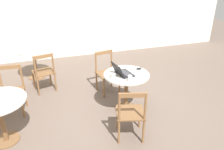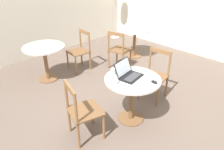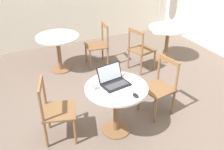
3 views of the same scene
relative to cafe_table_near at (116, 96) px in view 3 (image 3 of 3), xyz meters
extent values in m
plane|color=#66564C|center=(-0.04, 0.10, -0.57)|extent=(16.00, 16.00, 0.00)
cylinder|color=brown|center=(0.00, 0.00, -0.56)|extent=(0.39, 0.39, 0.02)
cylinder|color=brown|center=(0.00, 0.00, -0.22)|extent=(0.08, 0.08, 0.67)
cylinder|color=silver|center=(0.00, 0.00, 0.13)|extent=(0.81, 0.81, 0.03)
cylinder|color=brown|center=(1.94, 1.57, -0.56)|extent=(0.39, 0.39, 0.02)
cylinder|color=brown|center=(1.94, 1.57, -0.22)|extent=(0.08, 0.08, 0.67)
cylinder|color=silver|center=(1.94, 1.57, 0.13)|extent=(0.81, 0.81, 0.03)
cylinder|color=brown|center=(-0.24, 2.05, -0.56)|extent=(0.39, 0.39, 0.02)
cylinder|color=brown|center=(-0.24, 2.05, -0.22)|extent=(0.08, 0.08, 0.67)
cylinder|color=silver|center=(-0.24, 2.05, 0.13)|extent=(0.81, 0.81, 0.03)
cylinder|color=brown|center=(0.58, -0.09, -0.37)|extent=(0.04, 0.04, 0.41)
cylinder|color=brown|center=(0.52, 0.27, -0.37)|extent=(0.04, 0.04, 0.41)
cylinder|color=brown|center=(0.94, -0.03, -0.37)|extent=(0.04, 0.04, 0.41)
cylinder|color=brown|center=(0.88, 0.33, -0.37)|extent=(0.04, 0.04, 0.41)
cube|color=brown|center=(0.73, 0.12, -0.15)|extent=(0.48, 0.48, 0.02)
cylinder|color=brown|center=(0.94, -0.03, 0.08)|extent=(0.04, 0.04, 0.43)
cylinder|color=brown|center=(0.88, 0.33, 0.08)|extent=(0.04, 0.04, 0.43)
cube|color=brown|center=(0.91, 0.15, 0.26)|extent=(0.09, 0.39, 0.07)
cylinder|color=brown|center=(-0.48, 0.33, -0.37)|extent=(0.04, 0.04, 0.41)
cylinder|color=brown|center=(-0.59, -0.02, -0.37)|extent=(0.04, 0.04, 0.41)
cylinder|color=brown|center=(-0.83, 0.44, -0.37)|extent=(0.04, 0.04, 0.41)
cylinder|color=brown|center=(-0.94, 0.09, -0.37)|extent=(0.04, 0.04, 0.41)
cube|color=brown|center=(-0.71, 0.21, -0.15)|extent=(0.51, 0.51, 0.02)
cylinder|color=brown|center=(-0.83, 0.44, 0.08)|extent=(0.04, 0.04, 0.43)
cylinder|color=brown|center=(-0.94, 0.09, 0.08)|extent=(0.04, 0.04, 0.43)
cube|color=brown|center=(-0.89, 0.26, 0.26)|extent=(0.13, 0.38, 0.07)
cylinder|color=brown|center=(1.37, 1.62, -0.37)|extent=(0.04, 0.04, 0.41)
cylinder|color=brown|center=(1.45, 1.26, -0.37)|extent=(0.04, 0.04, 0.41)
cylinder|color=brown|center=(1.01, 1.53, -0.37)|extent=(0.04, 0.04, 0.41)
cylinder|color=brown|center=(1.10, 1.18, -0.37)|extent=(0.04, 0.04, 0.41)
cube|color=brown|center=(1.23, 1.40, -0.15)|extent=(0.50, 0.50, 0.02)
cylinder|color=brown|center=(1.01, 1.53, 0.08)|extent=(0.04, 0.04, 0.43)
cylinder|color=brown|center=(1.10, 1.18, 0.08)|extent=(0.04, 0.04, 0.43)
cube|color=brown|center=(1.06, 1.36, 0.26)|extent=(0.11, 0.39, 0.07)
cylinder|color=brown|center=(0.30, 1.81, -0.37)|extent=(0.04, 0.04, 0.41)
cylinder|color=brown|center=(0.34, 2.17, -0.37)|extent=(0.04, 0.04, 0.41)
cylinder|color=brown|center=(0.67, 1.77, -0.37)|extent=(0.04, 0.04, 0.41)
cylinder|color=brown|center=(0.71, 2.13, -0.37)|extent=(0.04, 0.04, 0.41)
cube|color=brown|center=(0.51, 1.97, -0.15)|extent=(0.46, 0.46, 0.02)
cylinder|color=brown|center=(0.67, 1.77, 0.08)|extent=(0.04, 0.04, 0.43)
cylinder|color=brown|center=(0.71, 2.13, 0.08)|extent=(0.04, 0.04, 0.43)
cube|color=brown|center=(0.69, 1.95, 0.26)|extent=(0.07, 0.39, 0.07)
cylinder|color=#B7B7B7|center=(2.69, 2.96, -0.56)|extent=(0.27, 0.27, 0.02)
cylinder|color=#B7B7B7|center=(2.69, 2.96, 0.04)|extent=(0.02, 0.02, 1.21)
cube|color=black|center=(0.01, 0.03, 0.16)|extent=(0.38, 0.27, 0.02)
cube|color=#38383D|center=(0.01, 0.01, 0.17)|extent=(0.31, 0.16, 0.00)
cube|color=black|center=(-0.01, 0.18, 0.27)|extent=(0.36, 0.14, 0.21)
cube|color=silver|center=(-0.01, 0.17, 0.27)|extent=(0.33, 0.12, 0.18)
ellipsoid|color=black|center=(0.11, -0.29, 0.16)|extent=(0.06, 0.10, 0.03)
cylinder|color=silver|center=(-0.09, 0.28, 0.19)|extent=(0.09, 0.09, 0.09)
torus|color=silver|center=(-0.04, 0.28, 0.19)|extent=(0.05, 0.01, 0.05)
cylinder|color=silver|center=(-0.30, 0.06, 0.20)|extent=(0.07, 0.07, 0.11)
camera|label=1|loc=(-3.22, 1.33, 1.76)|focal=35.00mm
camera|label=2|loc=(-2.12, -1.70, 1.65)|focal=35.00mm
camera|label=3|loc=(-1.17, -2.37, 1.85)|focal=40.00mm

